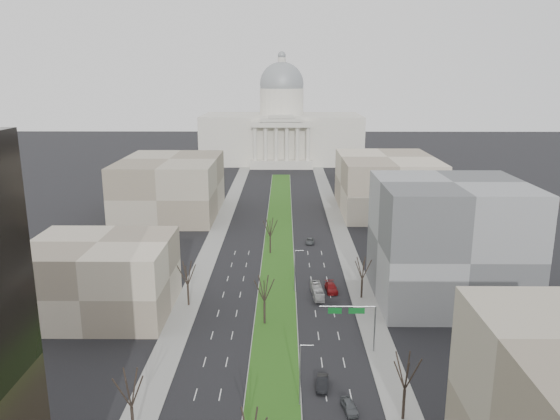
# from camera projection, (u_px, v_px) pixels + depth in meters

# --- Properties ---
(ground) EXTENTS (600.00, 600.00, 0.00)m
(ground) POSITION_uv_depth(u_px,v_px,m) (278.00, 254.00, 137.78)
(ground) COLOR black
(ground) RESTS_ON ground
(median) EXTENTS (8.00, 222.03, 0.20)m
(median) POSITION_uv_depth(u_px,v_px,m) (278.00, 254.00, 136.78)
(median) COLOR #999993
(median) RESTS_ON ground
(sidewalk_left) EXTENTS (5.00, 330.00, 0.15)m
(sidewalk_left) POSITION_uv_depth(u_px,v_px,m) (193.00, 291.00, 113.66)
(sidewalk_left) COLOR gray
(sidewalk_left) RESTS_ON ground
(sidewalk_right) EXTENTS (5.00, 330.00, 0.15)m
(sidewalk_right) POSITION_uv_depth(u_px,v_px,m) (361.00, 292.00, 113.37)
(sidewalk_right) COLOR gray
(sidewalk_right) RESTS_ON ground
(capitol) EXTENTS (80.00, 46.00, 55.00)m
(capitol) POSITION_uv_depth(u_px,v_px,m) (282.00, 130.00, 278.92)
(capitol) COLOR beige
(capitol) RESTS_ON ground
(building_beige_left) EXTENTS (26.00, 22.00, 14.00)m
(building_beige_left) POSITION_uv_depth(u_px,v_px,m) (101.00, 277.00, 102.41)
(building_beige_left) COLOR gray
(building_beige_left) RESTS_ON ground
(building_grey_right) EXTENTS (28.00, 26.00, 24.00)m
(building_grey_right) POSITION_uv_depth(u_px,v_px,m) (449.00, 242.00, 107.42)
(building_grey_right) COLOR #5A5C5F
(building_grey_right) RESTS_ON ground
(building_far_left) EXTENTS (30.00, 40.00, 18.00)m
(building_far_left) POSITION_uv_depth(u_px,v_px,m) (171.00, 187.00, 174.69)
(building_far_left) COLOR gray
(building_far_left) RESTS_ON ground
(building_far_right) EXTENTS (30.00, 40.00, 18.00)m
(building_far_right) POSITION_uv_depth(u_px,v_px,m) (386.00, 184.00, 178.95)
(building_far_right) COLOR gray
(building_far_right) RESTS_ON ground
(tree_left_mid) EXTENTS (5.40, 5.40, 9.72)m
(tree_left_mid) POSITION_uv_depth(u_px,v_px,m) (130.00, 388.00, 66.39)
(tree_left_mid) COLOR black
(tree_left_mid) RESTS_ON ground
(tree_left_far) EXTENTS (5.28, 5.28, 9.50)m
(tree_left_far) POSITION_uv_depth(u_px,v_px,m) (187.00, 273.00, 105.22)
(tree_left_far) COLOR black
(tree_left_far) RESTS_ON ground
(tree_right_mid) EXTENTS (5.52, 5.52, 9.94)m
(tree_right_mid) POSITION_uv_depth(u_px,v_px,m) (406.00, 371.00, 69.94)
(tree_right_mid) COLOR black
(tree_right_mid) RESTS_ON ground
(tree_right_far) EXTENTS (5.04, 5.04, 9.07)m
(tree_right_far) POSITION_uv_depth(u_px,v_px,m) (363.00, 268.00, 108.89)
(tree_right_far) COLOR black
(tree_right_far) RESTS_ON ground
(tree_median_b) EXTENTS (5.40, 5.40, 9.72)m
(tree_median_b) POSITION_uv_depth(u_px,v_px,m) (264.00, 288.00, 97.30)
(tree_median_b) COLOR black
(tree_median_b) RESTS_ON ground
(tree_median_c) EXTENTS (5.40, 5.40, 9.72)m
(tree_median_c) POSITION_uv_depth(u_px,v_px,m) (270.00, 227.00, 136.10)
(tree_median_c) COLOR black
(tree_median_c) RESTS_ON ground
(streetlamp_median_b) EXTENTS (1.90, 0.20, 9.16)m
(streetlamp_median_b) POSITION_uv_depth(u_px,v_px,m) (300.00, 374.00, 73.53)
(streetlamp_median_b) COLOR gray
(streetlamp_median_b) RESTS_ON ground
(streetlamp_median_c) EXTENTS (1.90, 0.20, 9.16)m
(streetlamp_median_c) POSITION_uv_depth(u_px,v_px,m) (295.00, 270.00, 112.33)
(streetlamp_median_c) COLOR gray
(streetlamp_median_c) RESTS_ON ground
(mast_arm_signs) EXTENTS (9.12, 0.24, 8.09)m
(mast_arm_signs) POSITION_uv_depth(u_px,v_px,m) (358.00, 317.00, 87.71)
(mast_arm_signs) COLOR gray
(mast_arm_signs) RESTS_ON ground
(car_grey_near) EXTENTS (2.37, 4.39, 1.42)m
(car_grey_near) POSITION_uv_depth(u_px,v_px,m) (349.00, 406.00, 73.32)
(car_grey_near) COLOR #474A4E
(car_grey_near) RESTS_ON ground
(car_black) EXTENTS (2.08, 4.75, 1.52)m
(car_black) POSITION_uv_depth(u_px,v_px,m) (322.00, 383.00, 78.72)
(car_black) COLOR black
(car_black) RESTS_ON ground
(car_red) EXTENTS (2.69, 5.68, 1.60)m
(car_red) POSITION_uv_depth(u_px,v_px,m) (331.00, 288.00, 113.70)
(car_red) COLOR maroon
(car_red) RESTS_ON ground
(car_grey_far) EXTENTS (2.49, 4.77, 1.28)m
(car_grey_far) POSITION_uv_depth(u_px,v_px,m) (310.00, 241.00, 145.97)
(car_grey_far) COLOR #45484B
(car_grey_far) RESTS_ON ground
(box_van) EXTENTS (2.53, 8.27, 2.27)m
(box_van) POSITION_uv_depth(u_px,v_px,m) (317.00, 291.00, 111.11)
(box_van) COLOR #BEBEBE
(box_van) RESTS_ON ground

